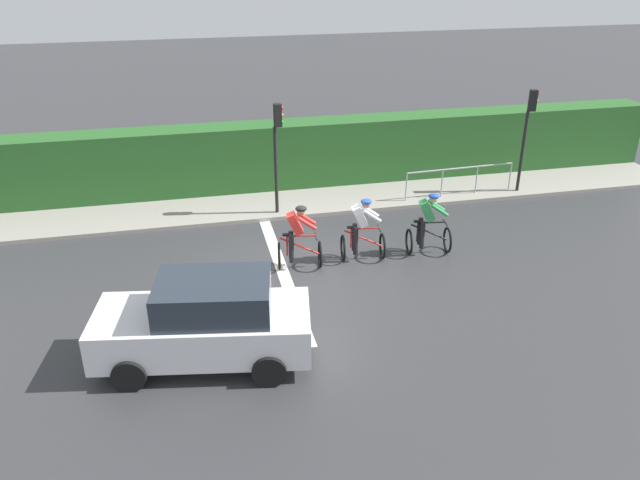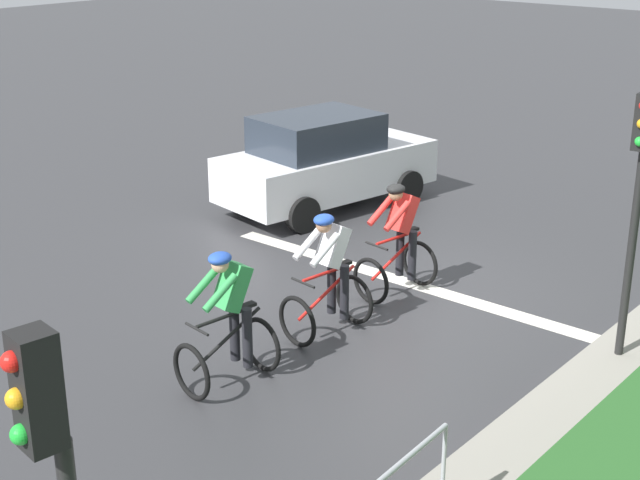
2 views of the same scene
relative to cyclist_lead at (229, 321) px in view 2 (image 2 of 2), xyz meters
The scene contains 8 objects.
ground_plane 3.50m from the cyclist_lead, 89.74° to the right, with size 80.00×80.00×0.00m, color #333335.
sidewalk_kerb 4.58m from the cyclist_lead, 161.86° to the right, with size 2.80×22.60×0.12m, color gray.
road_marking_stop_line 3.93m from the cyclist_lead, 89.77° to the right, with size 7.00×0.30×0.01m, color silver.
cyclist_lead is the anchor object (origin of this frame).
cyclist_second 1.77m from the cyclist_lead, 90.81° to the right, with size 0.81×1.15×1.66m.
cyclist_mid 3.43m from the cyclist_lead, 89.03° to the right, with size 0.82×1.16×1.66m.
car_white 6.82m from the cyclist_lead, 59.48° to the right, with size 2.39×4.33×1.76m.
traffic_light_near_crossing 4.90m from the cyclist_lead, 134.24° to the right, with size 0.22×0.31×3.34m.
Camera 2 is at (-6.96, 10.05, 5.26)m, focal length 51.51 mm.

